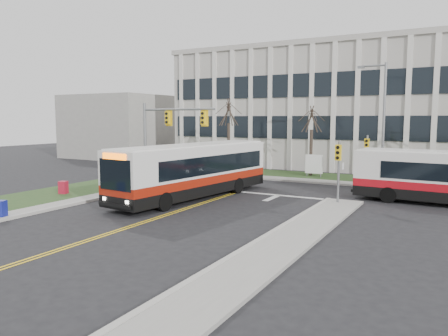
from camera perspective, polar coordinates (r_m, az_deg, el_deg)
ground at (r=23.48m, az=-7.25°, el=-6.03°), size 120.00×120.00×0.00m
sidewalk_east at (r=15.62m, az=4.61°, el=-12.21°), size 2.00×26.00×0.14m
sidewalk_cross at (r=35.13m, az=14.42°, el=-1.88°), size 44.00×1.60×0.14m
building_lawn at (r=37.83m, az=15.47°, el=-1.34°), size 44.00×5.00×0.12m
office_building at (r=49.26m, az=18.93°, el=7.24°), size 40.00×16.00×12.00m
building_annex at (r=59.53m, az=-12.92°, el=5.32°), size 12.00×12.00×8.00m
mast_arm_signal at (r=32.03m, az=-7.98°, el=4.99°), size 6.11×0.38×6.20m
signal_pole_near at (r=26.31m, az=14.71°, el=0.69°), size 0.34×0.39×3.80m
signal_pole_far at (r=34.59m, az=18.15°, el=1.93°), size 0.34×0.39×3.80m
streetlight at (r=35.15m, az=19.88°, el=6.32°), size 2.15×0.25×9.20m
directory_sign at (r=37.86m, az=11.66°, el=0.46°), size 1.50×0.12×2.00m
tree_left at (r=41.40m, az=0.62°, el=7.12°), size 1.80×1.80×7.70m
tree_mid at (r=38.48m, az=11.39°, el=6.10°), size 1.80×1.80×6.82m
bus_main at (r=27.79m, az=-4.01°, el=-0.51°), size 4.31×12.87×3.37m
newspaper_box_blue at (r=24.84m, az=-27.15°, el=-4.88°), size 0.62×0.59×0.95m
newspaper_box_red at (r=30.74m, az=-20.25°, el=-2.50°), size 0.60×0.56×0.95m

